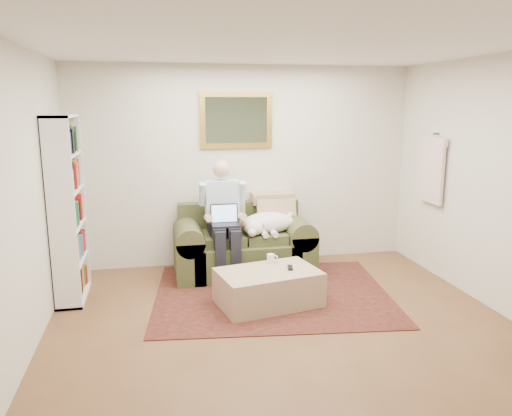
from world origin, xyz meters
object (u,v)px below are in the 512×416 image
object	(u,v)px
bookshelf	(67,209)
sofa	(243,250)
seated_man	(224,221)
coffee_mug	(271,258)
laptop	(225,219)
sleeping_dog	(268,223)
ottoman	(268,288)

from	to	relation	value
bookshelf	sofa	bearing A→B (deg)	12.24
seated_man	coffee_mug	world-z (taller)	seated_man
laptop	coffee_mug	xyz separation A→B (m)	(0.42, -0.61, -0.33)
laptop	bookshelf	xyz separation A→B (m)	(-1.74, -0.21, 0.24)
sleeping_dog	ottoman	distance (m)	1.12
sleeping_dog	ottoman	xyz separation A→B (m)	(-0.23, -1.00, -0.47)
seated_man	bookshelf	bearing A→B (deg)	-170.98
ottoman	coffee_mug	bearing A→B (deg)	71.25
seated_man	laptop	world-z (taller)	seated_man
coffee_mug	laptop	bearing A→B (deg)	124.81
ottoman	sofa	bearing A→B (deg)	94.10
sleeping_dog	bookshelf	distance (m)	2.35
sofa	laptop	distance (m)	0.57
ottoman	seated_man	bearing A→B (deg)	109.86
laptop	coffee_mug	world-z (taller)	laptop
laptop	bookshelf	bearing A→B (deg)	-173.13
seated_man	sleeping_dog	size ratio (longest dim) A/B	2.04
seated_man	sofa	bearing A→B (deg)	31.45
coffee_mug	bookshelf	xyz separation A→B (m)	(-2.16, 0.40, 0.57)
sofa	seated_man	bearing A→B (deg)	-148.55
ottoman	bookshelf	world-z (taller)	bookshelf
sofa	sleeping_dog	distance (m)	0.48
laptop	ottoman	xyz separation A→B (m)	(0.33, -0.86, -0.57)
seated_man	coffee_mug	bearing A→B (deg)	-57.93
sofa	sleeping_dog	bearing A→B (deg)	-15.74
sofa	ottoman	world-z (taller)	sofa
ottoman	sleeping_dog	bearing A→B (deg)	77.03
laptop	sleeping_dog	size ratio (longest dim) A/B	0.47
laptop	sleeping_dog	world-z (taller)	laptop
seated_man	ottoman	xyz separation A→B (m)	(0.33, -0.93, -0.53)
sleeping_dog	bookshelf	bearing A→B (deg)	-171.45
bookshelf	laptop	bearing A→B (deg)	6.87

